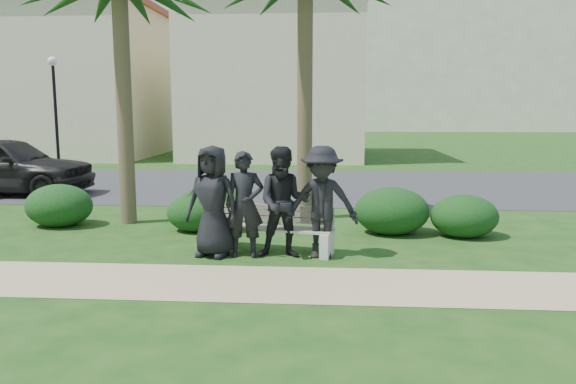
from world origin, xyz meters
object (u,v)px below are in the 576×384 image
park_bench (269,232)px  man_a (213,201)px  street_lamp (54,92)px  car_a (4,165)px  man_b (245,204)px  man_d (322,202)px  man_c (284,202)px

park_bench → man_a: size_ratio=1.24×
street_lamp → car_a: (1.64, -6.44, -2.14)m
man_a → man_b: size_ratio=1.05×
car_a → park_bench: bearing=-124.9°
man_d → car_a: size_ratio=0.38×
man_b → man_c: 0.63m
man_b → man_c: size_ratio=0.96×
man_c → man_a: bearing=178.1°
street_lamp → car_a: street_lamp is taller
man_b → car_a: man_b is taller
street_lamp → man_a: (8.66, -12.42, -2.05)m
street_lamp → car_a: size_ratio=0.91×
street_lamp → man_c: street_lamp is taller
man_b → man_d: 1.23m
car_a → man_c: bearing=-125.5°
street_lamp → man_b: street_lamp is taller
street_lamp → man_c: bearing=-51.7°
street_lamp → man_d: size_ratio=2.40×
man_c → man_d: man_d is taller
man_a → car_a: (-7.03, 5.98, -0.09)m
park_bench → car_a: size_ratio=0.47×
street_lamp → man_a: street_lamp is taller
street_lamp → man_b: size_ratio=2.52×
street_lamp → man_a: bearing=-55.1°
park_bench → man_a: man_a is taller
man_d → car_a: (-8.77, 5.95, -0.09)m
park_bench → man_c: size_ratio=1.25×
man_a → man_b: man_a is taller
man_a → man_c: size_ratio=1.01×
man_d → car_a: 10.60m
street_lamp → man_c: 15.96m
street_lamp → man_b: 15.59m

